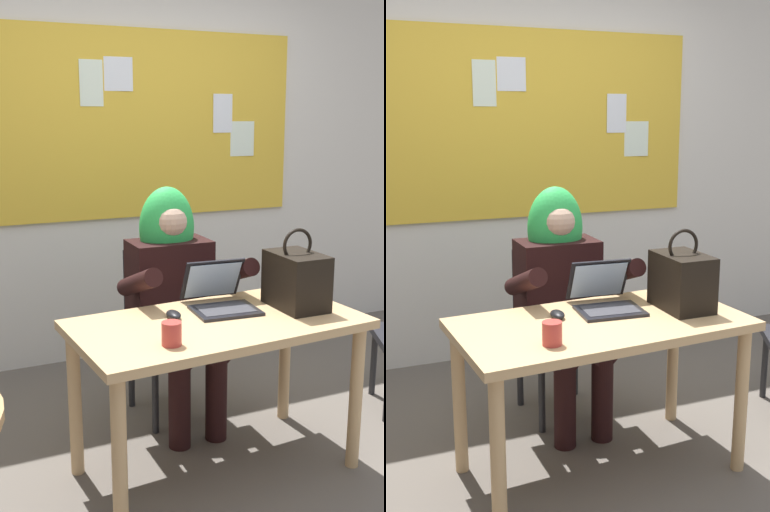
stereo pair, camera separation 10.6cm
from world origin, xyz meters
TOP-DOWN VIEW (x-y plane):
  - ground_plane at (0.00, 0.00)m, footprint 24.00×24.00m
  - wall_back_bulletin at (-0.00, 1.73)m, footprint 5.42×1.80m
  - desk_main at (-0.11, 0.12)m, footprint 1.32×0.75m
  - chair_at_desk at (-0.09, 0.81)m, footprint 0.44×0.44m
  - person_costumed at (-0.08, 0.69)m, footprint 0.60×0.61m
  - laptop at (-0.02, 0.27)m, footprint 0.32×0.36m
  - computer_mouse at (-0.28, 0.22)m, footprint 0.06×0.11m
  - handbag at (0.31, 0.14)m, footprint 0.20×0.30m
  - coffee_mug at (-0.41, -0.08)m, footprint 0.08×0.08m

SIDE VIEW (x-z plane):
  - ground_plane at x=0.00m, z-range 0.00..0.00m
  - chair_at_desk at x=-0.09m, z-range 0.05..0.95m
  - desk_main at x=-0.11m, z-range 0.26..0.99m
  - person_costumed at x=-0.08m, z-range 0.11..1.36m
  - computer_mouse at x=-0.28m, z-range 0.73..0.76m
  - coffee_mug at x=-0.41m, z-range 0.73..0.83m
  - laptop at x=-0.02m, z-range 0.67..0.89m
  - handbag at x=0.31m, z-range 0.68..1.05m
  - wall_back_bulletin at x=0.00m, z-range 0.02..2.76m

